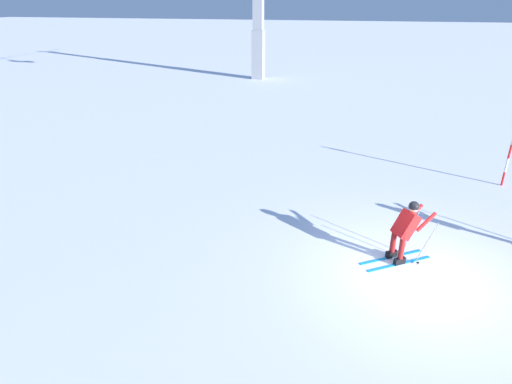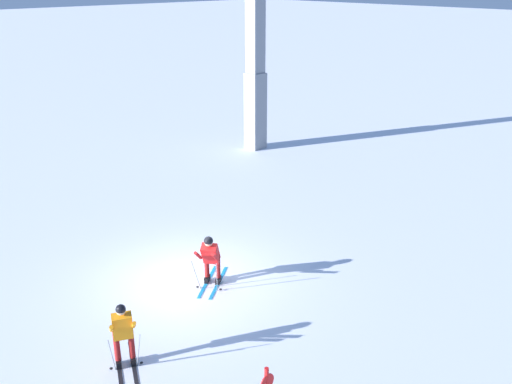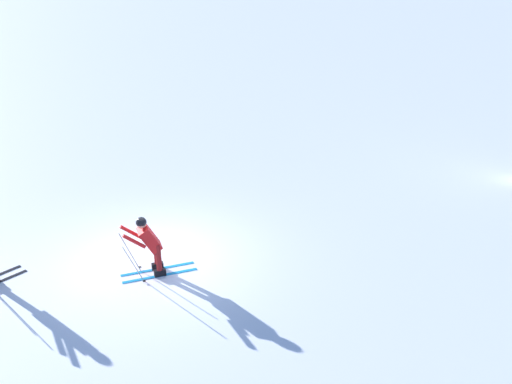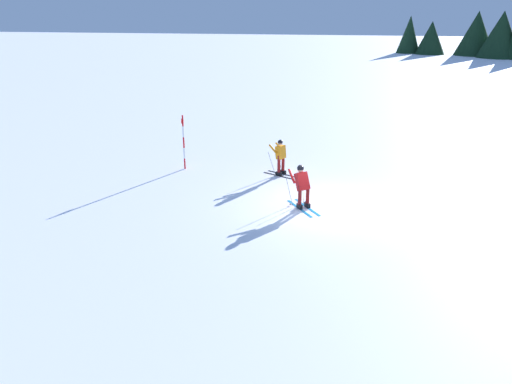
# 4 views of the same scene
# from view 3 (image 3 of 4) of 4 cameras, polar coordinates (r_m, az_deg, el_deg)

# --- Properties ---
(ground_plane) EXTENTS (260.00, 260.00, 0.00)m
(ground_plane) POSITION_cam_3_polar(r_m,az_deg,el_deg) (13.81, -11.02, -6.90)
(ground_plane) COLOR white
(skier_carving_main) EXTENTS (1.43, 1.71, 1.67)m
(skier_carving_main) POSITION_cam_3_polar(r_m,az_deg,el_deg) (12.71, -11.37, -5.19)
(skier_carving_main) COLOR #198CCC
(skier_carving_main) RESTS_ON ground_plane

